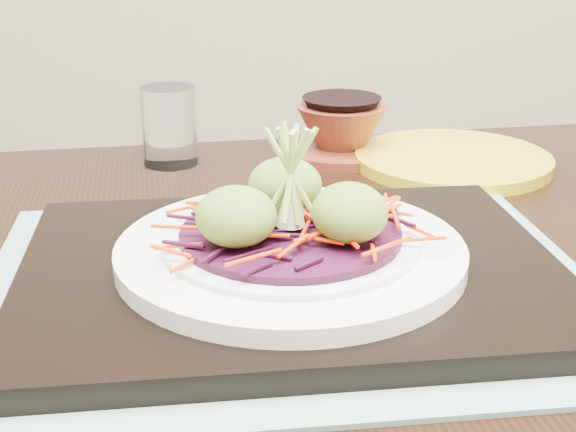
{
  "coord_description": "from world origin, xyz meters",
  "views": [
    {
      "loc": [
        -0.1,
        -0.49,
        0.95
      ],
      "look_at": [
        -0.05,
        0.07,
        0.73
      ],
      "focal_mm": 50.0,
      "sensor_mm": 36.0,
      "label": 1
    }
  ],
  "objects": [
    {
      "name": "serving_tray",
      "position": [
        -0.05,
        0.05,
        0.69
      ],
      "size": [
        0.41,
        0.31,
        0.02
      ],
      "primitive_type": "cube",
      "rotation": [
        0.0,
        0.0,
        0.03
      ],
      "color": "black",
      "rests_on": "placemat"
    },
    {
      "name": "yellow_plate",
      "position": [
        0.16,
        0.33,
        0.69
      ],
      "size": [
        0.28,
        0.28,
        0.01
      ],
      "primitive_type": "cylinder",
      "rotation": [
        0.0,
        0.0,
        0.38
      ],
      "color": "gold",
      "rests_on": "dining_table"
    },
    {
      "name": "terracotta_bowl_set",
      "position": [
        0.04,
        0.39,
        0.7
      ],
      "size": [
        0.19,
        0.19,
        0.06
      ],
      "rotation": [
        0.0,
        0.0,
        0.45
      ],
      "color": "maroon",
      "rests_on": "dining_table"
    },
    {
      "name": "cabbage_bed",
      "position": [
        -0.05,
        0.05,
        0.72
      ],
      "size": [
        0.16,
        0.16,
        0.01
      ],
      "primitive_type": "cylinder",
      "color": "#370B27",
      "rests_on": "white_plate"
    },
    {
      "name": "water_glass",
      "position": [
        -0.15,
        0.37,
        0.72
      ],
      "size": [
        0.07,
        0.07,
        0.09
      ],
      "primitive_type": "cylinder",
      "rotation": [
        0.0,
        0.0,
        -0.25
      ],
      "color": "white",
      "rests_on": "dining_table"
    },
    {
      "name": "carrot_julienne",
      "position": [
        -0.05,
        0.05,
        0.73
      ],
      "size": [
        0.2,
        0.2,
        0.01
      ],
      "primitive_type": null,
      "color": "red",
      "rests_on": "cabbage_bed"
    },
    {
      "name": "white_plate",
      "position": [
        -0.05,
        0.05,
        0.71
      ],
      "size": [
        0.26,
        0.26,
        0.02
      ],
      "color": "silver",
      "rests_on": "serving_tray"
    },
    {
      "name": "scallion_garnish",
      "position": [
        -0.05,
        0.05,
        0.76
      ],
      "size": [
        0.06,
        0.06,
        0.09
      ],
      "primitive_type": null,
      "color": "#9ED254",
      "rests_on": "cabbage_bed"
    },
    {
      "name": "dining_table",
      "position": [
        -0.05,
        0.1,
        0.59
      ],
      "size": [
        1.14,
        0.81,
        0.68
      ],
      "rotation": [
        0.0,
        0.0,
        0.08
      ],
      "color": "black",
      "rests_on": "ground"
    },
    {
      "name": "guacamole_scoops",
      "position": [
        -0.05,
        0.05,
        0.75
      ],
      "size": [
        0.14,
        0.13,
        0.04
      ],
      "color": "olive",
      "rests_on": "cabbage_bed"
    },
    {
      "name": "placemat",
      "position": [
        -0.05,
        0.05,
        0.68
      ],
      "size": [
        0.47,
        0.37,
        0.0
      ],
      "primitive_type": "cube",
      "rotation": [
        0.0,
        0.0,
        0.03
      ],
      "color": "gray",
      "rests_on": "dining_table"
    }
  ]
}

